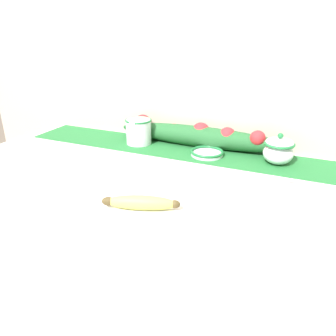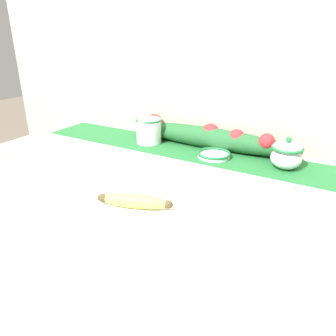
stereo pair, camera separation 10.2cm
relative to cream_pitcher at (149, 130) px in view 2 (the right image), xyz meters
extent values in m
cube|color=silver|center=(0.25, -0.26, -0.52)|extent=(1.58, 0.76, 0.93)
cube|color=beige|center=(0.25, 0.14, 0.21)|extent=(2.38, 0.04, 2.40)
cube|color=#236B33|center=(0.25, 0.00, -0.06)|extent=(1.46, 0.22, 0.00)
cylinder|color=white|center=(0.00, 0.00, 0.00)|extent=(0.10, 0.10, 0.10)
torus|color=#1E7038|center=(0.00, 0.00, 0.04)|extent=(0.11, 0.11, 0.01)
torus|color=white|center=(0.00, 0.06, 0.00)|extent=(0.05, 0.01, 0.05)
ellipsoid|color=white|center=(0.00, -0.05, 0.04)|extent=(0.03, 0.02, 0.02)
ellipsoid|color=white|center=(0.56, 0.00, -0.02)|extent=(0.11, 0.11, 0.08)
torus|color=#1E7038|center=(0.56, 0.00, 0.02)|extent=(0.11, 0.11, 0.01)
ellipsoid|color=white|center=(0.56, 0.00, 0.02)|extent=(0.10, 0.10, 0.03)
sphere|color=#1E7038|center=(0.56, 0.00, 0.05)|extent=(0.02, 0.02, 0.02)
cylinder|color=white|center=(0.31, -0.02, -0.05)|extent=(0.12, 0.12, 0.01)
torus|color=#1E7038|center=(0.31, -0.02, -0.04)|extent=(0.13, 0.13, 0.01)
ellipsoid|color=#CCD156|center=(0.27, -0.48, -0.04)|extent=(0.20, 0.10, 0.04)
ellipsoid|color=brown|center=(0.18, -0.51, -0.04)|extent=(0.04, 0.03, 0.02)
ellipsoid|color=brown|center=(0.35, -0.45, -0.04)|extent=(0.03, 0.03, 0.02)
cube|color=#B7B7BC|center=(0.56, -0.18, -0.06)|extent=(0.10, 0.07, 0.00)
ellipsoid|color=#B7B7BC|center=(0.62, -0.14, -0.05)|extent=(0.04, 0.04, 0.01)
ellipsoid|color=#235B2D|center=(0.25, 0.07, -0.01)|extent=(0.72, 0.09, 0.08)
sphere|color=red|center=(-0.02, 0.08, 0.01)|extent=(0.07, 0.07, 0.07)
sphere|color=red|center=(0.13, 0.07, 0.00)|extent=(0.05, 0.05, 0.05)
sphere|color=red|center=(0.25, 0.08, 0.00)|extent=(0.08, 0.08, 0.08)
sphere|color=red|center=(0.36, 0.07, 0.00)|extent=(0.07, 0.07, 0.07)
sphere|color=red|center=(0.48, 0.05, 0.01)|extent=(0.06, 0.06, 0.06)
camera|label=1|loc=(0.64, -1.16, 0.39)|focal=35.00mm
camera|label=2|loc=(0.73, -1.12, 0.39)|focal=35.00mm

